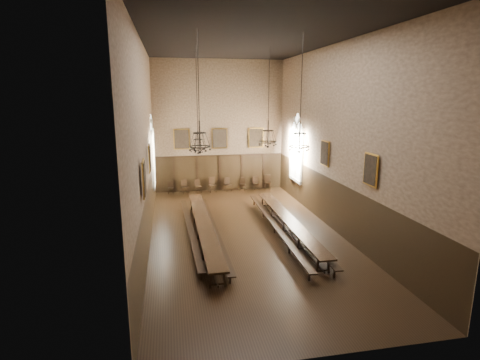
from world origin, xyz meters
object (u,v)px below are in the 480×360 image
object	(u,v)px
table_right	(288,226)
chair_3	(212,188)
table_left	(204,231)
chair_6	(256,186)
chandelier_front_left	(200,139)
chair_5	(242,187)
chair_0	(171,190)
bench_right_inner	(275,227)
chandelier_back_left	(198,141)
bench_right_outer	(295,226)
chandelier_front_right	(300,139)
chair_1	(185,189)
chair_4	(228,187)
chandelier_back_right	(268,136)
chair_7	(268,185)
bench_left_outer	(190,230)
bench_left_inner	(214,231)
chair_2	(198,189)

from	to	relation	value
table_right	chair_3	world-z (taller)	chair_3
table_left	chair_6	world-z (taller)	chair_6
chair_3	chandelier_front_left	distance (m)	11.67
table_right	chair_5	world-z (taller)	chair_5
chair_0	chair_3	size ratio (longest dim) A/B	0.83
bench_right_inner	chandelier_back_left	size ratio (longest dim) A/B	2.05
chair_6	chandelier_front_left	bearing A→B (deg)	-122.53
bench_right_outer	chandelier_front_right	distance (m)	4.96
bench_right_outer	chandelier_front_left	bearing A→B (deg)	-157.19
chair_6	chandelier_front_right	world-z (taller)	chandelier_front_right
chair_1	chair_5	bearing A→B (deg)	-13.96
chair_5	table_right	bearing A→B (deg)	-69.88
chair_4	chair_5	xyz separation A→B (m)	(1.07, 0.08, -0.02)
bench_right_inner	chair_0	distance (m)	9.99
table_left	chandelier_back_right	size ratio (longest dim) A/B	2.08
chandelier_front_left	chair_5	bearing A→B (deg)	70.31
chair_7	chandelier_back_right	xyz separation A→B (m)	(-1.69, -6.20, 4.17)
table_right	chair_3	size ratio (longest dim) A/B	9.38
bench_left_outer	bench_left_inner	world-z (taller)	bench_left_inner
table_left	chair_4	world-z (taller)	chair_4
table_left	chandelier_front_right	xyz separation A→B (m)	(3.90, -1.83, 4.41)
bench_left_inner	chandelier_back_left	xyz separation A→B (m)	(-0.47, 2.25, 4.02)
chair_7	bench_right_inner	bearing A→B (deg)	-90.40
chair_0	bench_right_outer	bearing A→B (deg)	-51.03
bench_right_inner	chandelier_front_left	bearing A→B (deg)	-151.96
chair_3	chair_5	distance (m)	2.17
chair_1	chair_3	distance (m)	1.90
bench_right_outer	chair_1	bearing A→B (deg)	120.27
table_left	chandelier_back_left	distance (m)	4.62
chandelier_front_left	table_right	bearing A→B (deg)	23.22
chair_6	chair_7	size ratio (longest dim) A/B	0.92
bench_right_inner	bench_right_outer	xyz separation A→B (m)	(1.07, 0.03, -0.00)
bench_right_inner	chandelier_front_left	distance (m)	6.23
bench_right_inner	bench_right_outer	distance (m)	1.07
chair_7	chandelier_back_left	xyz separation A→B (m)	(-5.42, -6.39, 4.01)
table_right	table_left	bearing A→B (deg)	-179.99
bench_right_outer	chair_3	xyz separation A→B (m)	(-3.11, 8.59, 0.01)
bench_right_inner	bench_right_outer	bearing A→B (deg)	1.84
bench_right_inner	chair_2	bearing A→B (deg)	109.42
chandelier_front_right	chandelier_back_right	bearing A→B (deg)	91.82
chandelier_back_left	table_left	bearing A→B (deg)	-90.46
chair_6	chandelier_back_left	xyz separation A→B (m)	(-4.56, -6.40, 4.04)
chair_7	chair_1	bearing A→B (deg)	-166.40
bench_left_outer	chair_2	xyz separation A→B (m)	(1.02, 8.26, -0.00)
table_left	chair_0	distance (m)	8.92
bench_right_inner	chair_2	distance (m)	9.15
chair_5	chair_6	size ratio (longest dim) A/B	0.96
chair_2	chair_7	world-z (taller)	chair_7
table_left	chandelier_back_right	bearing A→B (deg)	35.31
table_left	table_right	bearing A→B (deg)	0.01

